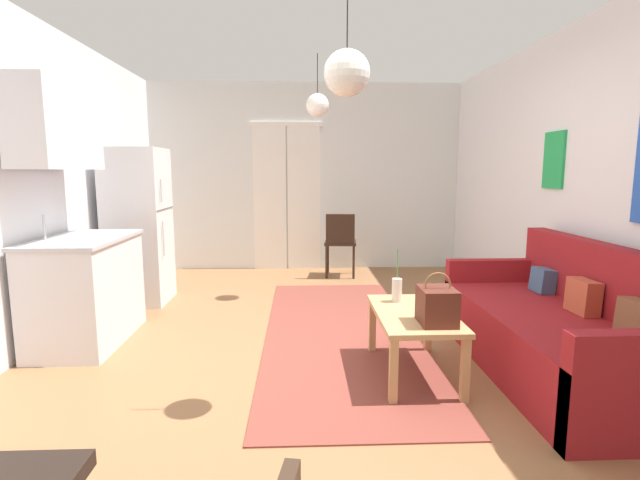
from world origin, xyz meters
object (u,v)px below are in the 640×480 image
object	(u,v)px
couch	(562,334)
pendant_lamp_near	(347,73)
handbag	(437,305)
refrigerator	(138,226)
pendant_lamp_far	(317,105)
coffee_table	(414,320)
accent_chair	(340,240)
bamboo_vase	(397,290)

from	to	relation	value
couch	pendant_lamp_near	bearing A→B (deg)	-165.58
couch	handbag	size ratio (longest dim) A/B	5.97
refrigerator	pendant_lamp_far	size ratio (longest dim) A/B	2.52
refrigerator	handbag	bearing A→B (deg)	-40.42
coffee_table	accent_chair	world-z (taller)	accent_chair
pendant_lamp_near	pendant_lamp_far	xyz separation A→B (m)	(-0.07, 2.50, 0.16)
coffee_table	pendant_lamp_near	xyz separation A→B (m)	(-0.52, -0.44, 1.56)
bamboo_vase	pendant_lamp_far	xyz separation A→B (m)	(-0.53, 1.80, 1.57)
couch	pendant_lamp_near	distance (m)	2.32
bamboo_vase	accent_chair	distance (m)	2.83
bamboo_vase	accent_chair	bearing A→B (deg)	93.73
handbag	refrigerator	distance (m)	3.44
refrigerator	accent_chair	world-z (taller)	refrigerator
handbag	bamboo_vase	bearing A→B (deg)	106.42
bamboo_vase	pendant_lamp_far	distance (m)	2.45
refrigerator	coffee_table	bearing A→B (deg)	-37.94
accent_chair	pendant_lamp_near	bearing A→B (deg)	91.90
coffee_table	handbag	bearing A→B (deg)	-71.77
refrigerator	pendant_lamp_near	bearing A→B (deg)	-50.20
bamboo_vase	refrigerator	bearing A→B (deg)	145.21
bamboo_vase	coffee_table	bearing A→B (deg)	-75.37
coffee_table	pendant_lamp_far	distance (m)	2.76
pendant_lamp_far	couch	bearing A→B (deg)	-52.02
couch	pendant_lamp_far	bearing A→B (deg)	127.98
pendant_lamp_far	refrigerator	bearing A→B (deg)	-177.12
couch	handbag	bearing A→B (deg)	-167.09
coffee_table	pendant_lamp_near	size ratio (longest dim) A/B	1.13
coffee_table	handbag	distance (m)	0.32
accent_chair	pendant_lamp_far	size ratio (longest dim) A/B	1.31
accent_chair	pendant_lamp_near	distance (m)	3.82
coffee_table	pendant_lamp_far	size ratio (longest dim) A/B	1.41
pendant_lamp_near	handbag	bearing A→B (deg)	16.77
accent_chair	handbag	bearing A→B (deg)	102.02
coffee_table	bamboo_vase	bearing A→B (deg)	104.63
pendant_lamp_far	handbag	bearing A→B (deg)	-73.69
coffee_table	bamboo_vase	xyz separation A→B (m)	(-0.07, 0.26, 0.15)
coffee_table	bamboo_vase	distance (m)	0.31
bamboo_vase	pendant_lamp_far	world-z (taller)	pendant_lamp_far
accent_chair	pendant_lamp_near	world-z (taller)	pendant_lamp_near
bamboo_vase	pendant_lamp_far	bearing A→B (deg)	106.27
couch	bamboo_vase	size ratio (longest dim) A/B	5.07
coffee_table	pendant_lamp_far	world-z (taller)	pendant_lamp_far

